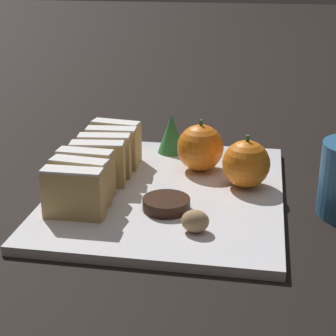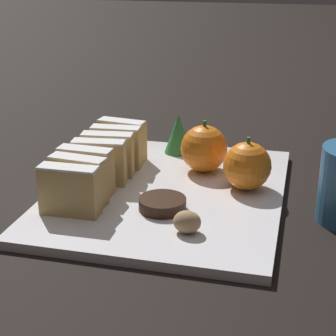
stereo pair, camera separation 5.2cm
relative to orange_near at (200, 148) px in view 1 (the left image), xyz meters
The scene contains 14 objects.
ground_plane 0.10m from the orange_near, 113.98° to the right, with size 6.00×6.00×0.00m, color black.
serving_platter 0.09m from the orange_near, 113.98° to the right, with size 0.31×0.38×0.01m.
stollen_slice_front 0.23m from the orange_near, 125.80° to the right, with size 0.07×0.02×0.06m.
stollen_slice_second 0.20m from the orange_near, 131.83° to the right, with size 0.08×0.03×0.06m.
stollen_slice_third 0.18m from the orange_near, 139.72° to the right, with size 0.07×0.03×0.06m.
stollen_slice_fourth 0.16m from the orange_near, 147.72° to the right, with size 0.08×0.03×0.06m.
stollen_slice_fifth 0.14m from the orange_near, 159.30° to the right, with size 0.08×0.03×0.06m.
stollen_slice_sixth 0.13m from the orange_near, behind, with size 0.08×0.03×0.06m.
stollen_slice_back 0.13m from the orange_near, behind, with size 0.08×0.03×0.06m.
orange_near is the anchor object (origin of this frame).
orange_far 0.09m from the orange_near, 36.74° to the right, with size 0.07×0.07×0.07m.
walnut 0.20m from the orange_near, 84.92° to the right, with size 0.03×0.03×0.03m.
chocolate_cookie 0.15m from the orange_near, 100.05° to the right, with size 0.06×0.06×0.02m.
evergreen_sprig 0.09m from the orange_near, 128.45° to the left, with size 0.04×0.04×0.06m.
Camera 1 is at (0.12, -0.69, 0.32)m, focal length 60.00 mm.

